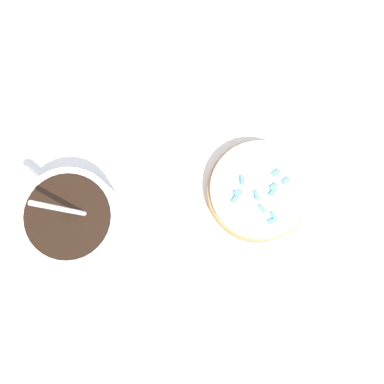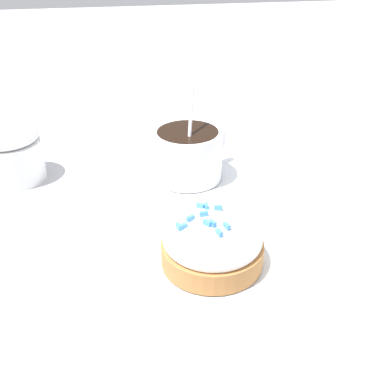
% 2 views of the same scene
% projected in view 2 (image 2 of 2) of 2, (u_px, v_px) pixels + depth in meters
% --- Properties ---
extents(ground_plane, '(3.00, 3.00, 0.00)m').
position_uv_depth(ground_plane, '(202.00, 216.00, 0.46)').
color(ground_plane, '#B2B2B7').
extents(paper_napkin, '(0.27, 0.28, 0.00)m').
position_uv_depth(paper_napkin, '(203.00, 214.00, 0.46)').
color(paper_napkin, white).
rests_on(paper_napkin, ground_plane).
extents(coffee_cup, '(0.08, 0.09, 0.11)m').
position_uv_depth(coffee_cup, '(191.00, 152.00, 0.51)').
color(coffee_cup, white).
rests_on(coffee_cup, paper_napkin).
extents(frosted_pastry, '(0.09, 0.09, 0.05)m').
position_uv_depth(frosted_pastry, '(212.00, 242.00, 0.38)').
color(frosted_pastry, '#B2753D').
rests_on(frosted_pastry, paper_napkin).
extents(sugar_bowl, '(0.07, 0.07, 0.07)m').
position_uv_depth(sugar_bowl, '(11.00, 152.00, 0.51)').
color(sugar_bowl, white).
rests_on(sugar_bowl, ground_plane).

